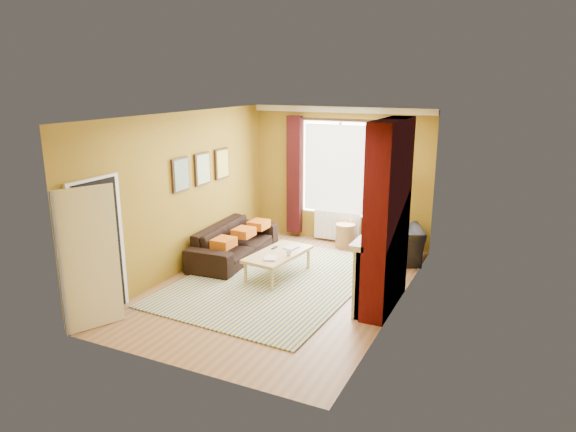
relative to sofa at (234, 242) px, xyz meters
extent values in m
plane|color=brown|center=(1.42, -0.85, -0.33)|extent=(5.50, 5.50, 0.00)
cube|color=olive|center=(1.42, 1.90, 1.07)|extent=(3.80, 0.02, 2.80)
cube|color=olive|center=(1.42, -3.60, 1.07)|extent=(3.80, 0.02, 2.80)
cube|color=olive|center=(3.32, -0.85, 1.07)|extent=(0.02, 5.50, 2.80)
cube|color=olive|center=(-0.48, -0.85, 1.07)|extent=(0.02, 5.50, 2.80)
cube|color=silver|center=(1.42, -0.85, 2.47)|extent=(3.80, 5.50, 0.01)
cube|color=#4D0B0B|center=(3.14, -0.85, 1.07)|extent=(0.35, 1.40, 2.80)
cube|color=silver|center=(2.95, -0.85, 0.22)|extent=(0.12, 1.30, 1.10)
cube|color=silver|center=(2.90, -0.85, 0.75)|extent=(0.22, 1.40, 0.08)
cube|color=silver|center=(2.93, -1.43, 0.19)|extent=(0.16, 0.14, 1.04)
cube|color=silver|center=(2.93, -0.27, 0.19)|extent=(0.16, 0.14, 1.04)
cube|color=black|center=(2.98, -0.85, 0.12)|extent=(0.06, 0.80, 0.90)
cube|color=black|center=(2.96, -0.85, -0.30)|extent=(0.20, 1.00, 0.06)
cube|color=silver|center=(2.91, -1.20, 0.87)|extent=(0.03, 0.12, 0.16)
cube|color=black|center=(2.91, -0.95, 0.86)|extent=(0.03, 0.10, 0.14)
cylinder|color=black|center=(2.91, -0.70, 0.85)|extent=(0.10, 0.10, 0.12)
cube|color=black|center=(2.96, -0.85, 1.52)|extent=(0.03, 0.60, 0.75)
cube|color=#A47A37|center=(2.93, -0.85, 1.52)|extent=(0.01, 0.52, 0.66)
cube|color=silver|center=(1.42, 1.86, 2.41)|extent=(3.80, 0.08, 0.12)
cube|color=white|center=(1.42, 1.87, 1.22)|extent=(1.60, 0.04, 1.90)
cube|color=white|center=(1.42, 1.83, 1.22)|extent=(1.50, 0.02, 1.80)
cube|color=silver|center=(1.42, 1.85, 1.22)|extent=(0.06, 0.04, 1.90)
cube|color=#330B0D|center=(0.44, 1.78, 1.02)|extent=(0.30, 0.16, 2.50)
cube|color=#330B0D|center=(2.40, 1.78, 1.02)|extent=(0.30, 0.16, 2.50)
cylinder|color=black|center=(1.42, 1.78, 2.22)|extent=(2.30, 0.05, 0.05)
cube|color=silver|center=(1.42, 1.80, 0.02)|extent=(1.00, 0.10, 0.60)
cube|color=silver|center=(0.97, 1.74, 0.02)|extent=(0.04, 0.03, 0.56)
cube|color=silver|center=(1.08, 1.74, 0.02)|extent=(0.04, 0.03, 0.56)
cube|color=silver|center=(1.19, 1.74, 0.02)|extent=(0.04, 0.03, 0.56)
cube|color=silver|center=(1.30, 1.74, 0.02)|extent=(0.04, 0.03, 0.56)
cube|color=silver|center=(1.41, 1.74, 0.02)|extent=(0.04, 0.03, 0.56)
cube|color=silver|center=(1.52, 1.74, 0.02)|extent=(0.04, 0.03, 0.56)
cube|color=silver|center=(1.63, 1.74, 0.02)|extent=(0.04, 0.03, 0.56)
cube|color=silver|center=(1.74, 1.74, 0.02)|extent=(0.04, 0.03, 0.56)
cube|color=silver|center=(1.85, 1.74, 0.02)|extent=(0.04, 0.03, 0.56)
cube|color=black|center=(-0.45, -0.95, 1.42)|extent=(0.04, 0.44, 0.58)
cube|color=#A6DB33|center=(-0.43, -0.95, 1.42)|extent=(0.01, 0.38, 0.52)
cube|color=black|center=(-0.45, -0.30, 1.42)|extent=(0.04, 0.44, 0.58)
cube|color=green|center=(-0.43, -0.30, 1.42)|extent=(0.01, 0.38, 0.52)
cube|color=black|center=(-0.45, 0.35, 1.42)|extent=(0.04, 0.44, 0.58)
cube|color=orange|center=(-0.43, 0.35, 1.42)|extent=(0.01, 0.38, 0.52)
cube|color=silver|center=(-0.46, -2.90, 0.67)|extent=(0.05, 0.94, 2.06)
cube|color=black|center=(-0.44, -2.90, 0.67)|extent=(0.02, 0.80, 1.98)
cube|color=silver|center=(-0.26, -3.26, 0.67)|extent=(0.37, 0.74, 1.98)
imported|color=#427936|center=(2.91, -0.40, 0.93)|extent=(0.14, 0.10, 0.27)
cube|color=#AA4E0E|center=(0.15, -0.60, 0.18)|extent=(0.34, 0.40, 0.16)
cube|color=#AA4E0E|center=(0.15, 0.10, 0.18)|extent=(0.34, 0.40, 0.16)
cube|color=#AA4E0E|center=(0.15, 0.70, 0.18)|extent=(0.34, 0.40, 0.16)
cube|color=#34488F|center=(1.20, -0.71, -0.32)|extent=(2.99, 4.02, 0.02)
imported|color=black|center=(0.00, 0.00, 0.00)|extent=(1.03, 2.30, 0.66)
imported|color=black|center=(2.78, 1.09, 0.01)|extent=(1.33, 1.26, 0.68)
cube|color=tan|center=(1.17, -0.48, 0.08)|extent=(0.80, 1.39, 0.05)
cylinder|color=tan|center=(0.84, -1.04, -0.14)|extent=(0.06, 0.06, 0.38)
cylinder|color=tan|center=(1.37, -1.10, -0.14)|extent=(0.06, 0.06, 0.38)
cylinder|color=tan|center=(0.98, 0.14, -0.14)|extent=(0.06, 0.06, 0.38)
cylinder|color=tan|center=(1.50, 0.08, -0.14)|extent=(0.06, 0.06, 0.38)
cylinder|color=#9E7344|center=(1.68, 1.55, -0.09)|extent=(0.46, 0.46, 0.49)
cylinder|color=black|center=(2.84, 1.55, -0.31)|extent=(0.31, 0.31, 0.03)
cylinder|color=black|center=(2.84, 1.55, 0.45)|extent=(0.03, 0.03, 1.49)
cone|color=beige|center=(2.84, 1.55, 1.20)|extent=(0.31, 0.31, 0.18)
imported|color=#999999|center=(1.10, -0.85, 0.12)|extent=(0.29, 0.33, 0.03)
imported|color=#999999|center=(1.18, -0.14, 0.12)|extent=(0.23, 0.29, 0.02)
imported|color=#999999|center=(1.41, -0.56, 0.16)|extent=(0.11, 0.11, 0.09)
cube|color=#242426|center=(1.01, -0.30, 0.12)|extent=(0.06, 0.16, 0.02)
camera|label=1|loc=(4.92, -7.96, 3.02)|focal=32.00mm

